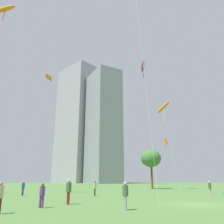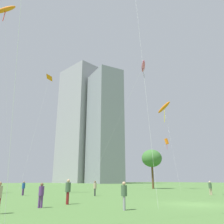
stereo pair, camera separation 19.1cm
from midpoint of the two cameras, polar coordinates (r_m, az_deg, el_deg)
ground at (r=19.94m, az=19.97°, el=-20.99°), size 280.00×280.00×0.00m
person_standing_0 at (r=15.33m, az=3.43°, el=-19.78°), size 0.38×0.38×1.71m
person_standing_1 at (r=28.45m, az=-4.10°, el=-18.33°), size 0.38×0.38×1.70m
person_standing_3 at (r=31.20m, az=-21.22°, el=-17.22°), size 0.37×0.37×1.65m
person_standing_4 at (r=32.37m, az=23.63°, el=-16.87°), size 0.37×0.37×1.68m
person_standing_5 at (r=17.17m, az=-17.06°, el=-18.97°), size 0.36×0.36×1.61m
person_standing_6 at (r=19.09m, az=-10.72°, el=-18.64°), size 0.41×0.41×1.86m
kite_flying_0 at (r=49.07m, az=-15.40°, el=8.09°), size 5.18×3.86×22.60m
kite_flying_1 at (r=54.33m, az=13.65°, el=-7.26°), size 6.53×2.03×11.07m
kite_flying_3 at (r=41.23m, az=-25.15°, el=22.23°), size 5.53×2.88×27.59m
kite_flying_5 at (r=49.41m, az=7.96°, el=11.28°), size 8.81×10.89×25.78m
kite_flying_6 at (r=51.62m, az=13.03°, el=1.10°), size 4.80×8.38×18.32m
park_tree_1 at (r=51.69m, az=10.07°, el=-11.43°), size 4.38×4.38×8.28m
distant_highrise_0 at (r=128.17m, az=-1.83°, el=-3.26°), size 16.28×21.23×63.14m
distant_highrise_1 at (r=149.02m, az=-8.65°, el=-2.64°), size 20.25×27.97×75.02m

